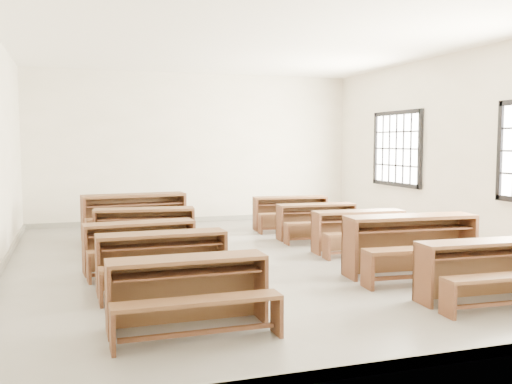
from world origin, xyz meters
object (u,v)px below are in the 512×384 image
object	(u,v)px
desk_set_2	(140,243)
desk_set_7	(360,228)
desk_set_9	(291,210)
desk_set_8	(317,219)
desk_set_3	(145,227)
desk_set_4	(135,213)
desk_set_1	(163,257)
desk_set_0	(189,288)
desk_set_5	(484,266)
desk_set_6	(412,241)

from	to	relation	value
desk_set_2	desk_set_7	world-z (taller)	desk_set_2
desk_set_2	desk_set_9	bearing A→B (deg)	35.93
desk_set_9	desk_set_8	bearing A→B (deg)	-82.96
desk_set_3	desk_set_4	world-z (taller)	desk_set_4
desk_set_1	desk_set_3	xyz separation A→B (m)	(0.08, 2.37, 0.01)
desk_set_0	desk_set_1	size ratio (longest dim) A/B	0.98
desk_set_4	desk_set_8	xyz separation A→B (m)	(3.09, -0.95, -0.11)
desk_set_3	desk_set_5	world-z (taller)	desk_set_3
desk_set_2	desk_set_3	bearing A→B (deg)	75.89
desk_set_4	desk_set_6	size ratio (longest dim) A/B	1.05
desk_set_5	desk_set_6	xyz separation A→B (m)	(-0.06, 1.28, 0.07)
desk_set_4	desk_set_8	size ratio (longest dim) A/B	1.30
desk_set_1	desk_set_8	distance (m)	4.13
desk_set_6	desk_set_8	bearing A→B (deg)	94.57
desk_set_1	desk_set_2	world-z (taller)	desk_set_1
desk_set_0	desk_set_2	size ratio (longest dim) A/B	0.97
desk_set_5	desk_set_9	distance (m)	5.41
desk_set_2	desk_set_7	distance (m)	3.44
desk_set_2	desk_set_6	distance (m)	3.58
desk_set_6	desk_set_9	xyz separation A→B (m)	(-0.06, 4.13, -0.07)
desk_set_0	desk_set_9	distance (m)	6.17
desk_set_0	desk_set_8	size ratio (longest dim) A/B	1.02
desk_set_7	desk_set_2	bearing A→B (deg)	-171.96
desk_set_0	desk_set_2	world-z (taller)	desk_set_0
desk_set_0	desk_set_7	world-z (taller)	desk_set_0
desk_set_0	desk_set_2	bearing A→B (deg)	93.07
desk_set_9	desk_set_3	bearing A→B (deg)	-148.02
desk_set_1	desk_set_5	xyz separation A→B (m)	(3.24, -1.53, -0.01)
desk_set_3	desk_set_6	distance (m)	4.06
desk_set_9	desk_set_4	bearing A→B (deg)	-169.71
desk_set_8	desk_set_9	distance (m)	1.20
desk_set_3	desk_set_7	size ratio (longest dim) A/B	1.09
desk_set_9	desk_set_5	bearing A→B (deg)	-83.12
desk_set_6	desk_set_9	bearing A→B (deg)	94.80
desk_set_3	desk_set_4	distance (m)	1.26
desk_set_5	desk_set_4	bearing A→B (deg)	124.13
desk_set_7	desk_set_9	distance (m)	2.52
desk_set_6	desk_set_8	world-z (taller)	desk_set_6
desk_set_1	desk_set_5	distance (m)	3.58
desk_set_1	desk_set_8	xyz separation A→B (m)	(3.15, 2.68, -0.03)
desk_set_2	desk_set_6	xyz separation A→B (m)	(3.32, -1.34, 0.07)
desk_set_8	desk_set_4	bearing A→B (deg)	166.76
desk_set_3	desk_set_1	bearing A→B (deg)	-85.38
desk_set_3	desk_set_4	size ratio (longest dim) A/B	0.87
desk_set_2	desk_set_4	xyz separation A→B (m)	(0.20, 2.54, 0.09)
desk_set_6	desk_set_9	world-z (taller)	desk_set_6
desk_set_0	desk_set_8	distance (m)	5.18
desk_set_1	desk_set_7	size ratio (longest dim) A/B	1.01
desk_set_3	desk_set_8	world-z (taller)	desk_set_3
desk_set_4	desk_set_5	size ratio (longest dim) A/B	1.26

